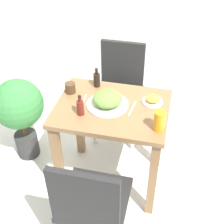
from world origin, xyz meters
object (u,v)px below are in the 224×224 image
(drink_cup, at_px, (70,88))
(potted_plant_left, at_px, (19,109))
(condiment_bottle, at_px, (80,107))
(food_plate, at_px, (107,100))
(chair_near, at_px, (91,203))
(side_plate, at_px, (153,100))
(sauce_bottle, at_px, (97,79))
(juice_glass, at_px, (159,121))
(chair_far, at_px, (120,86))

(drink_cup, relative_size, potted_plant_left, 0.10)
(drink_cup, xyz_separation_m, condiment_bottle, (0.15, -0.24, 0.02))
(food_plate, bearing_deg, drink_cup, 162.52)
(chair_near, distance_m, side_plate, 0.84)
(chair_near, height_order, potted_plant_left, chair_near)
(potted_plant_left, bearing_deg, drink_cup, -0.79)
(chair_near, bearing_deg, drink_cup, -64.07)
(chair_near, relative_size, potted_plant_left, 1.16)
(chair_near, distance_m, condiment_bottle, 0.63)
(sauce_bottle, bearing_deg, condiment_bottle, -92.83)
(juice_glass, height_order, condiment_bottle, condiment_bottle)
(food_plate, relative_size, drink_cup, 3.81)
(juice_glass, relative_size, potted_plant_left, 0.18)
(chair_near, bearing_deg, food_plate, -85.41)
(side_plate, distance_m, drink_cup, 0.62)
(chair_far, relative_size, juice_glass, 6.37)
(food_plate, bearing_deg, side_plate, 18.84)
(chair_far, bearing_deg, juice_glass, -62.64)
(sauce_bottle, height_order, potted_plant_left, sauce_bottle)
(chair_near, xyz_separation_m, sauce_bottle, (-0.19, 0.87, 0.32))
(sauce_bottle, bearing_deg, chair_far, 76.32)
(chair_far, height_order, sauce_bottle, sauce_bottle)
(side_plate, xyz_separation_m, sauce_bottle, (-0.45, 0.12, 0.04))
(side_plate, xyz_separation_m, condiment_bottle, (-0.46, -0.24, 0.04))
(chair_near, height_order, juice_glass, juice_glass)
(chair_far, relative_size, condiment_bottle, 5.63)
(chair_far, xyz_separation_m, drink_cup, (-0.27, -0.54, 0.29))
(chair_far, xyz_separation_m, food_plate, (0.04, -0.63, 0.30))
(juice_glass, relative_size, sauce_bottle, 0.88)
(food_plate, bearing_deg, condiment_bottle, -138.37)
(chair_far, height_order, condiment_bottle, condiment_bottle)
(condiment_bottle, bearing_deg, juice_glass, -4.15)
(food_plate, distance_m, side_plate, 0.33)
(side_plate, distance_m, potted_plant_left, 1.13)
(food_plate, xyz_separation_m, sauce_bottle, (-0.14, 0.22, 0.02))
(juice_glass, bearing_deg, side_plate, 104.76)
(drink_cup, height_order, potted_plant_left, drink_cup)
(juice_glass, bearing_deg, sauce_bottle, 142.41)
(sauce_bottle, relative_size, condiment_bottle, 1.00)
(chair_near, bearing_deg, chair_far, -86.00)
(chair_near, height_order, sauce_bottle, sauce_bottle)
(side_plate, relative_size, sauce_bottle, 0.92)
(chair_far, distance_m, potted_plant_left, 0.92)
(chair_far, bearing_deg, food_plate, -86.59)
(chair_near, relative_size, side_plate, 6.10)
(drink_cup, height_order, juice_glass, juice_glass)
(chair_near, relative_size, sauce_bottle, 5.63)
(chair_near, distance_m, food_plate, 0.72)
(food_plate, xyz_separation_m, drink_cup, (-0.31, 0.10, -0.01))
(juice_glass, xyz_separation_m, potted_plant_left, (-1.17, 0.28, -0.32))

